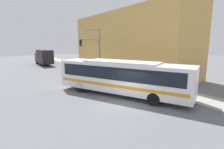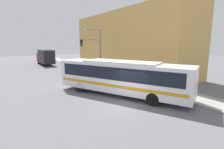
{
  "view_description": "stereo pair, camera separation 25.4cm",
  "coord_description": "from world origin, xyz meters",
  "px_view_note": "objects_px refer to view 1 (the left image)",
  "views": [
    {
      "loc": [
        -7.87,
        -10.05,
        4.7
      ],
      "look_at": [
        2.31,
        5.21,
        1.34
      ],
      "focal_mm": 28.0,
      "sensor_mm": 36.0,
      "label": 1
    },
    {
      "loc": [
        -7.66,
        -10.19,
        4.7
      ],
      "look_at": [
        2.31,
        5.21,
        1.34
      ],
      "focal_mm": 28.0,
      "sensor_mm": 36.0,
      "label": 2
    }
  ],
  "objects_px": {
    "traffic_light_pole": "(93,50)",
    "pedestrian_near_corner": "(131,72)",
    "fire_hydrant": "(152,84)",
    "parking_meter": "(112,70)",
    "street_lamp": "(97,47)",
    "delivery_truck": "(44,57)",
    "city_bus": "(121,76)"
  },
  "relations": [
    {
      "from": "traffic_light_pole",
      "to": "parking_meter",
      "type": "xyz_separation_m",
      "value": [
        0.99,
        -3.61,
        -2.58
      ]
    },
    {
      "from": "city_bus",
      "to": "fire_hydrant",
      "type": "xyz_separation_m",
      "value": [
        3.79,
        -0.14,
        -1.27
      ]
    },
    {
      "from": "city_bus",
      "to": "pedestrian_near_corner",
      "type": "relative_size",
      "value": 6.94
    },
    {
      "from": "street_lamp",
      "to": "delivery_truck",
      "type": "bearing_deg",
      "value": 105.1
    },
    {
      "from": "fire_hydrant",
      "to": "street_lamp",
      "type": "relative_size",
      "value": 0.12
    },
    {
      "from": "traffic_light_pole",
      "to": "street_lamp",
      "type": "bearing_deg",
      "value": 3.5
    },
    {
      "from": "street_lamp",
      "to": "pedestrian_near_corner",
      "type": "relative_size",
      "value": 3.71
    },
    {
      "from": "traffic_light_pole",
      "to": "pedestrian_near_corner",
      "type": "bearing_deg",
      "value": -72.96
    },
    {
      "from": "delivery_truck",
      "to": "traffic_light_pole",
      "type": "xyz_separation_m",
      "value": [
        3.44,
        -15.94,
        1.92
      ]
    },
    {
      "from": "city_bus",
      "to": "street_lamp",
      "type": "bearing_deg",
      "value": 45.83
    },
    {
      "from": "city_bus",
      "to": "pedestrian_near_corner",
      "type": "xyz_separation_m",
      "value": [
        4.78,
        4.37,
        -0.78
      ]
    },
    {
      "from": "delivery_truck",
      "to": "parking_meter",
      "type": "distance_m",
      "value": 20.06
    },
    {
      "from": "delivery_truck",
      "to": "fire_hydrant",
      "type": "distance_m",
      "value": 27.3
    },
    {
      "from": "traffic_light_pole",
      "to": "street_lamp",
      "type": "relative_size",
      "value": 0.79
    },
    {
      "from": "delivery_truck",
      "to": "city_bus",
      "type": "bearing_deg",
      "value": -88.64
    },
    {
      "from": "street_lamp",
      "to": "parking_meter",
      "type": "bearing_deg",
      "value": -87.81
    },
    {
      "from": "delivery_truck",
      "to": "traffic_light_pole",
      "type": "height_order",
      "value": "traffic_light_pole"
    },
    {
      "from": "fire_hydrant",
      "to": "traffic_light_pole",
      "type": "distance_m",
      "value": 11.45
    },
    {
      "from": "fire_hydrant",
      "to": "pedestrian_near_corner",
      "type": "distance_m",
      "value": 4.64
    },
    {
      "from": "traffic_light_pole",
      "to": "delivery_truck",
      "type": "bearing_deg",
      "value": 102.16
    },
    {
      "from": "fire_hydrant",
      "to": "traffic_light_pole",
      "type": "relative_size",
      "value": 0.15
    },
    {
      "from": "fire_hydrant",
      "to": "street_lamp",
      "type": "xyz_separation_m",
      "value": [
        -0.14,
        11.02,
        3.53
      ]
    },
    {
      "from": "pedestrian_near_corner",
      "to": "street_lamp",
      "type": "bearing_deg",
      "value": 99.83
    },
    {
      "from": "parking_meter",
      "to": "street_lamp",
      "type": "relative_size",
      "value": 0.22
    },
    {
      "from": "fire_hydrant",
      "to": "traffic_light_pole",
      "type": "xyz_separation_m",
      "value": [
        -0.99,
        10.97,
        3.13
      ]
    },
    {
      "from": "pedestrian_near_corner",
      "to": "delivery_truck",
      "type": "bearing_deg",
      "value": 103.59
    },
    {
      "from": "fire_hydrant",
      "to": "pedestrian_near_corner",
      "type": "relative_size",
      "value": 0.45
    },
    {
      "from": "street_lamp",
      "to": "pedestrian_near_corner",
      "type": "xyz_separation_m",
      "value": [
        1.13,
        -6.51,
        -3.03
      ]
    },
    {
      "from": "delivery_truck",
      "to": "parking_meter",
      "type": "bearing_deg",
      "value": -77.24
    },
    {
      "from": "fire_hydrant",
      "to": "pedestrian_near_corner",
      "type": "xyz_separation_m",
      "value": [
        0.99,
        4.51,
        0.5
      ]
    },
    {
      "from": "delivery_truck",
      "to": "parking_meter",
      "type": "xyz_separation_m",
      "value": [
        4.43,
        -19.55,
        -0.66
      ]
    },
    {
      "from": "traffic_light_pole",
      "to": "pedestrian_near_corner",
      "type": "distance_m",
      "value": 7.25
    }
  ]
}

